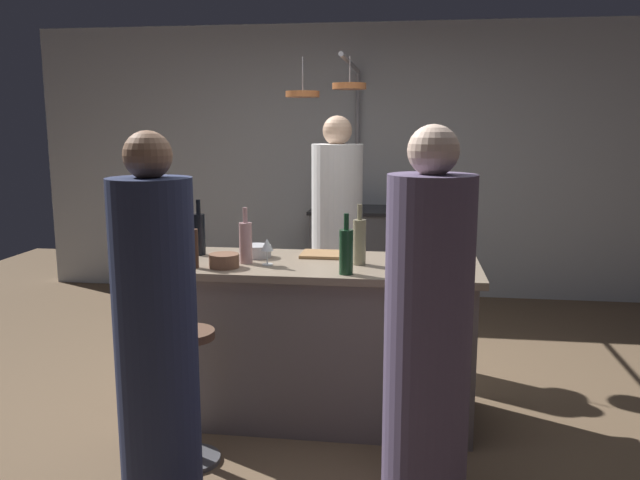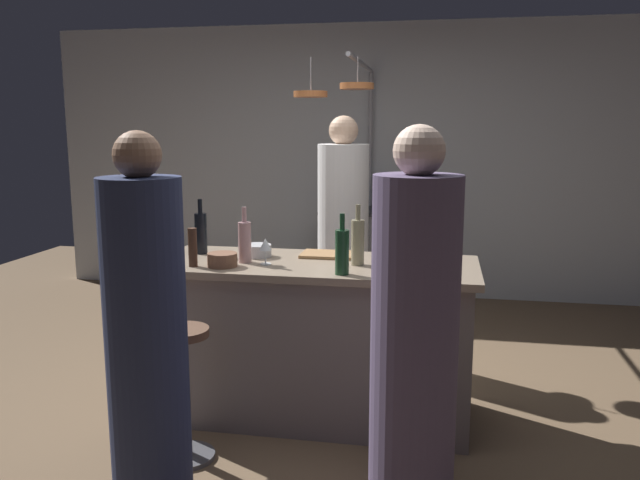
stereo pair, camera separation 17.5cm
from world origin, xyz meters
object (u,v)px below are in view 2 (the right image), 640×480
object	(u,v)px
chef	(343,246)
wine_glass_by_chef	(265,246)
wine_bottle_dark	(201,232)
wine_bottle_white	(358,241)
wine_bottle_rose	(245,241)
wine_bottle_green	(342,251)
mixing_bowl_blue	(430,267)
cutting_board	(329,255)
mixing_bowl_wooden	(222,260)
wine_glass_near_right_guest	(409,243)
bar_stool_left	(184,388)
mixing_bowl_steel	(257,251)
bar_stool_right	(409,406)
guest_right	(414,350)
pepper_mill	(193,247)
guest_left	(146,339)
stove_range	(366,256)

from	to	relation	value
chef	wine_glass_by_chef	xyz separation A→B (m)	(-0.25, -1.17, 0.21)
wine_bottle_dark	wine_glass_by_chef	xyz separation A→B (m)	(0.46, -0.22, -0.02)
wine_bottle_white	wine_glass_by_chef	xyz separation A→B (m)	(-0.50, -0.08, -0.03)
chef	wine_bottle_rose	distance (m)	1.22
wine_bottle_green	mixing_bowl_blue	bearing A→B (deg)	16.11
wine_bottle_white	wine_bottle_rose	bearing A→B (deg)	-175.46
cutting_board	wine_bottle_dark	size ratio (longest dim) A/B	0.98
mixing_bowl_wooden	wine_bottle_dark	bearing A→B (deg)	127.31
wine_glass_by_chef	mixing_bowl_blue	bearing A→B (deg)	-1.81
wine_bottle_green	wine_glass_near_right_guest	distance (m)	0.50
wine_bottle_white	bar_stool_left	bearing A→B (deg)	-142.38
wine_glass_by_chef	chef	bearing A→B (deg)	77.96
wine_bottle_dark	mixing_bowl_steel	bearing A→B (deg)	-3.63
bar_stool_right	wine_glass_by_chef	distance (m)	1.15
wine_glass_near_right_guest	mixing_bowl_steel	world-z (taller)	wine_glass_near_right_guest
wine_bottle_dark	wine_glass_near_right_guest	world-z (taller)	wine_bottle_dark
wine_glass_by_chef	mixing_bowl_steel	world-z (taller)	wine_glass_by_chef
wine_bottle_rose	wine_glass_by_chef	world-z (taller)	wine_bottle_rose
mixing_bowl_wooden	wine_bottle_green	bearing A→B (deg)	-5.34
bar_stool_left	mixing_bowl_steel	bearing A→B (deg)	76.27
wine_bottle_green	mixing_bowl_blue	distance (m)	0.47
chef	guest_right	distance (m)	2.11
wine_bottle_dark	pepper_mill	bearing A→B (deg)	-76.03
guest_left	guest_right	bearing A→B (deg)	2.61
pepper_mill	wine_bottle_green	size ratio (longest dim) A/B	0.67
pepper_mill	mixing_bowl_blue	xyz separation A→B (m)	(1.26, 0.09, -0.08)
guest_left	wine_bottle_white	size ratio (longest dim) A/B	4.91
chef	wine_bottle_dark	world-z (taller)	chef
wine_glass_by_chef	mixing_bowl_blue	distance (m)	0.89
wine_bottle_rose	wine_glass_by_chef	bearing A→B (deg)	-15.24
cutting_board	mixing_bowl_blue	xyz separation A→B (m)	(0.59, -0.32, 0.02)
stove_range	bar_stool_right	bearing A→B (deg)	-79.56
bar_stool_right	guest_left	distance (m)	1.22
guest_right	mixing_bowl_wooden	bearing A→B (deg)	144.36
stove_range	wine_glass_by_chef	distance (m)	2.63
bar_stool_left	wine_bottle_dark	size ratio (longest dim) A/B	2.08
wine_bottle_rose	mixing_bowl_blue	world-z (taller)	wine_bottle_rose
wine_glass_by_chef	cutting_board	bearing A→B (deg)	43.87
guest_right	wine_glass_near_right_guest	size ratio (longest dim) A/B	11.36
guest_left	mixing_bowl_wooden	bearing A→B (deg)	85.91
wine_bottle_rose	wine_bottle_white	xyz separation A→B (m)	(0.62, 0.05, 0.01)
bar_stool_left	mixing_bowl_steel	size ratio (longest dim) A/B	4.14
bar_stool_right	guest_right	distance (m)	0.52
guest_right	mixing_bowl_wooden	distance (m)	1.32
wine_bottle_rose	mixing_bowl_blue	xyz separation A→B (m)	(1.02, -0.06, -0.09)
stove_range	wine_bottle_green	size ratio (longest dim) A/B	2.83
stove_range	mixing_bowl_wooden	world-z (taller)	mixing_bowl_wooden
wine_bottle_white	mixing_bowl_wooden	distance (m)	0.74
bar_stool_right	wine_bottle_dark	distance (m)	1.61
wine_glass_near_right_guest	wine_glass_by_chef	distance (m)	0.80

